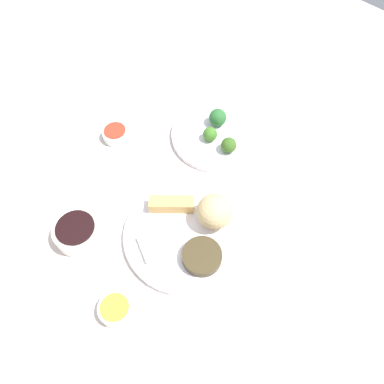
% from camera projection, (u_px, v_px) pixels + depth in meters
% --- Properties ---
extents(tabletop, '(2.20, 2.20, 0.02)m').
position_uv_depth(tabletop, '(165.00, 230.00, 0.84)').
color(tabletop, beige).
rests_on(tabletop, ground).
extents(main_plate, '(0.27, 0.27, 0.02)m').
position_uv_depth(main_plate, '(185.00, 234.00, 0.81)').
color(main_plate, white).
rests_on(main_plate, tabletop).
extents(rice_scoop, '(0.08, 0.08, 0.08)m').
position_uv_depth(rice_scoop, '(215.00, 211.00, 0.79)').
color(rice_scoop, tan).
rests_on(rice_scoop, main_plate).
extents(spring_roll, '(0.09, 0.09, 0.03)m').
position_uv_depth(spring_roll, '(171.00, 204.00, 0.82)').
color(spring_roll, tan).
rests_on(spring_roll, main_plate).
extents(crab_rangoon_wonton, '(0.08, 0.08, 0.01)m').
position_uv_depth(crab_rangoon_wonton, '(156.00, 245.00, 0.78)').
color(crab_rangoon_wonton, beige).
rests_on(crab_rangoon_wonton, main_plate).
extents(stir_fry_heap, '(0.08, 0.08, 0.02)m').
position_uv_depth(stir_fry_heap, '(200.00, 258.00, 0.76)').
color(stir_fry_heap, '#3E331C').
rests_on(stir_fry_heap, main_plate).
extents(broccoli_plate, '(0.24, 0.24, 0.01)m').
position_uv_depth(broccoli_plate, '(217.00, 135.00, 0.96)').
color(broccoli_plate, white).
rests_on(broccoli_plate, tabletop).
extents(broccoli_floret_0, '(0.04, 0.04, 0.04)m').
position_uv_depth(broccoli_floret_0, '(229.00, 145.00, 0.91)').
color(broccoli_floret_0, '#37601F').
rests_on(broccoli_floret_0, broccoli_plate).
extents(broccoli_floret_1, '(0.04, 0.04, 0.04)m').
position_uv_depth(broccoli_floret_1, '(210.00, 134.00, 0.93)').
color(broccoli_floret_1, '#3C7425').
rests_on(broccoli_floret_1, broccoli_plate).
extents(broccoli_floret_2, '(0.05, 0.05, 0.05)m').
position_uv_depth(broccoli_floret_2, '(218.00, 117.00, 0.96)').
color(broccoli_floret_2, '#2A642E').
rests_on(broccoli_floret_2, broccoli_plate).
extents(soy_sauce_bowl, '(0.10, 0.10, 0.04)m').
position_uv_depth(soy_sauce_bowl, '(78.00, 232.00, 0.80)').
color(soy_sauce_bowl, white).
rests_on(soy_sauce_bowl, tabletop).
extents(soy_sauce_bowl_liquid, '(0.08, 0.08, 0.00)m').
position_uv_depth(soy_sauce_bowl_liquid, '(75.00, 228.00, 0.78)').
color(soy_sauce_bowl_liquid, black).
rests_on(soy_sauce_bowl_liquid, soy_sauce_bowl).
extents(sauce_ramekin_hot_mustard, '(0.07, 0.07, 0.02)m').
position_uv_depth(sauce_ramekin_hot_mustard, '(116.00, 309.00, 0.72)').
color(sauce_ramekin_hot_mustard, white).
rests_on(sauce_ramekin_hot_mustard, tabletop).
extents(sauce_ramekin_hot_mustard_liquid, '(0.06, 0.06, 0.00)m').
position_uv_depth(sauce_ramekin_hot_mustard_liquid, '(115.00, 307.00, 0.71)').
color(sauce_ramekin_hot_mustard_liquid, gold).
rests_on(sauce_ramekin_hot_mustard_liquid, sauce_ramekin_hot_mustard).
extents(sauce_ramekin_sweet_and_sour, '(0.07, 0.07, 0.02)m').
position_uv_depth(sauce_ramekin_sweet_and_sour, '(116.00, 134.00, 0.96)').
color(sauce_ramekin_sweet_and_sour, white).
rests_on(sauce_ramekin_sweet_and_sour, tabletop).
extents(sauce_ramekin_sweet_and_sour_liquid, '(0.06, 0.06, 0.00)m').
position_uv_depth(sauce_ramekin_sweet_and_sour_liquid, '(115.00, 130.00, 0.95)').
color(sauce_ramekin_sweet_and_sour_liquid, red).
rests_on(sauce_ramekin_sweet_and_sour_liquid, sauce_ramekin_sweet_and_sour).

